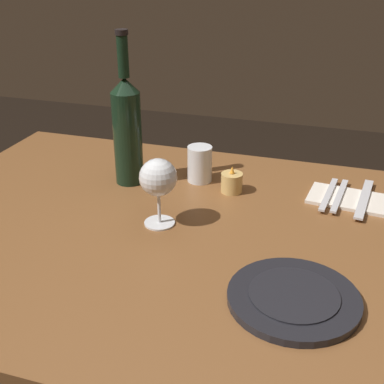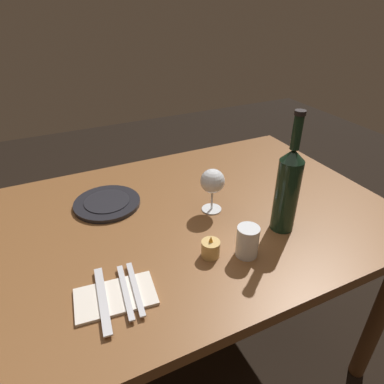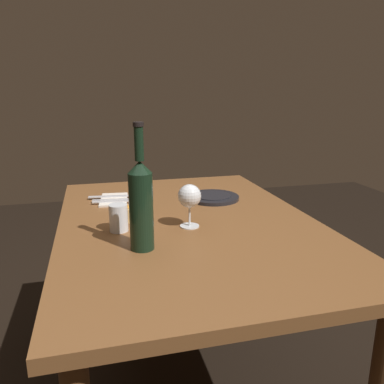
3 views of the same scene
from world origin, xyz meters
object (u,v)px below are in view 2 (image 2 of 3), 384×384
(fork_outer, at_px, (135,288))
(table_knife, at_px, (103,299))
(dinner_plate, at_px, (107,203))
(folded_napkin, at_px, (115,297))
(votive_candle, at_px, (211,249))
(fork_inner, at_px, (125,291))
(water_tumbler, at_px, (247,243))
(wine_glass_left, at_px, (213,182))
(wine_bottle, at_px, (288,188))

(fork_outer, distance_m, table_knife, 0.08)
(dinner_plate, height_order, folded_napkin, dinner_plate)
(fork_outer, bearing_deg, dinner_plate, -94.15)
(votive_candle, height_order, fork_inner, votive_candle)
(water_tumbler, xyz_separation_m, fork_inner, (0.34, -0.00, -0.03))
(dinner_plate, xyz_separation_m, fork_outer, (0.03, 0.41, 0.00))
(fork_inner, bearing_deg, water_tumbler, 179.35)
(votive_candle, bearing_deg, fork_outer, 8.73)
(wine_glass_left, height_order, fork_outer, wine_glass_left)
(water_tumbler, bearing_deg, fork_inner, -0.65)
(wine_glass_left, relative_size, votive_candle, 2.22)
(fork_inner, bearing_deg, fork_outer, 180.00)
(fork_inner, distance_m, fork_outer, 0.02)
(votive_candle, xyz_separation_m, dinner_plate, (0.20, -0.38, -0.02))
(wine_glass_left, height_order, votive_candle, wine_glass_left)
(wine_glass_left, relative_size, dinner_plate, 0.67)
(folded_napkin, distance_m, fork_inner, 0.03)
(folded_napkin, relative_size, table_knife, 0.95)
(fork_inner, bearing_deg, votive_candle, -172.12)
(wine_glass_left, distance_m, fork_outer, 0.42)
(dinner_plate, relative_size, fork_inner, 1.24)
(dinner_plate, height_order, fork_inner, dinner_plate)
(wine_bottle, height_order, table_knife, wine_bottle)
(table_knife, bearing_deg, votive_candle, -173.52)
(fork_inner, bearing_deg, wine_bottle, -174.06)
(wine_glass_left, bearing_deg, fork_outer, 34.61)
(wine_bottle, relative_size, fork_inner, 2.05)
(fork_outer, height_order, table_knife, same)
(table_knife, bearing_deg, fork_inner, 180.00)
(votive_candle, xyz_separation_m, folded_napkin, (0.28, 0.03, -0.02))
(folded_napkin, relative_size, fork_inner, 1.11)
(fork_inner, distance_m, table_knife, 0.06)
(table_knife, bearing_deg, wine_bottle, -174.64)
(wine_glass_left, bearing_deg, wine_bottle, 129.30)
(folded_napkin, height_order, fork_outer, fork_outer)
(water_tumbler, relative_size, votive_candle, 1.36)
(table_knife, bearing_deg, fork_outer, 180.00)
(water_tumbler, relative_size, dinner_plate, 0.41)
(dinner_plate, bearing_deg, table_knife, 75.08)
(wine_bottle, height_order, dinner_plate, wine_bottle)
(wine_bottle, distance_m, folded_napkin, 0.56)
(fork_outer, bearing_deg, folded_napkin, -0.00)
(folded_napkin, bearing_deg, wine_bottle, -174.34)
(votive_candle, relative_size, dinner_plate, 0.30)
(wine_bottle, relative_size, votive_candle, 5.53)
(wine_bottle, xyz_separation_m, fork_inner, (0.51, 0.05, -0.13))
(fork_inner, height_order, table_knife, same)
(wine_bottle, height_order, fork_inner, wine_bottle)
(wine_glass_left, xyz_separation_m, table_knife, (0.42, 0.23, -0.09))
(water_tumbler, distance_m, votive_candle, 0.10)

